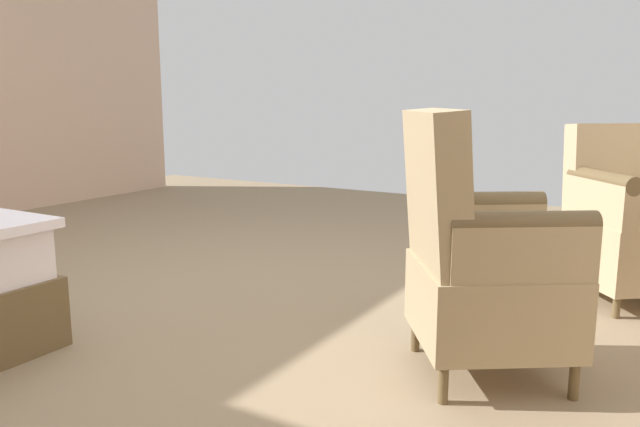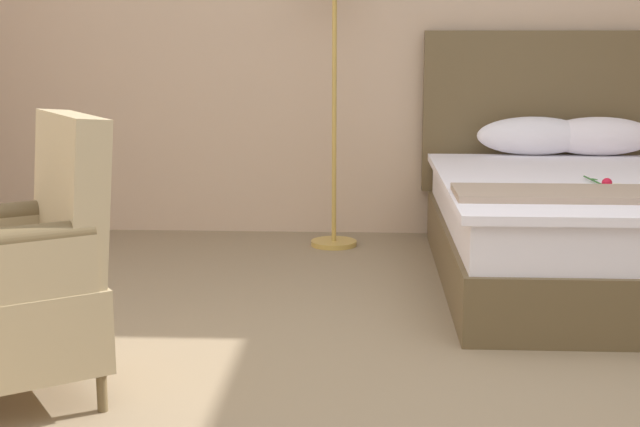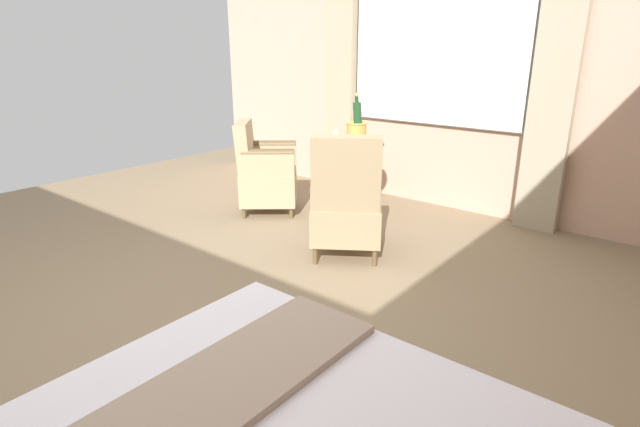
% 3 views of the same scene
% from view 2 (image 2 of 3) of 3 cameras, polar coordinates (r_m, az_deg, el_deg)
% --- Properties ---
extents(ground_plane, '(7.87, 7.87, 0.00)m').
position_cam_2_polar(ground_plane, '(3.02, 9.48, -13.21)').
color(ground_plane, '#8D785B').
extents(bed, '(1.70, 2.20, 1.29)m').
position_cam_2_polar(bed, '(4.86, 17.28, -0.29)').
color(bed, brown).
rests_on(bed, ground).
extents(armchair_by_window, '(0.76, 0.75, 0.99)m').
position_cam_2_polar(armchair_by_window, '(3.20, -18.39, -4.07)').
color(armchair_by_window, brown).
rests_on(armchair_by_window, ground).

